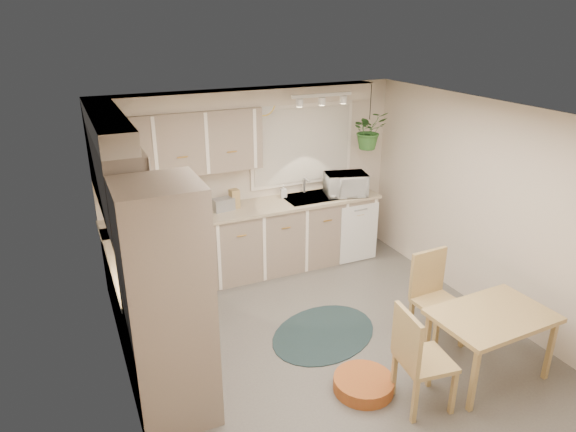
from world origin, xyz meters
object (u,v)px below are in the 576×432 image
object	(u,v)px
microwave	(346,182)
braided_rug	(324,333)
pet_bed	(363,384)
chair_left	(426,358)
dining_table	(488,345)
chair_back	(439,301)

from	to	relation	value
microwave	braided_rug	bearing A→B (deg)	-111.45
pet_bed	braided_rug	bearing A→B (deg)	84.74
chair_left	pet_bed	bearing A→B (deg)	-126.07
dining_table	chair_left	xyz separation A→B (m)	(-0.80, -0.07, 0.14)
braided_rug	microwave	distance (m)	2.24
braided_rug	chair_back	bearing A→B (deg)	-31.20
microwave	dining_table	bearing A→B (deg)	-76.53
dining_table	chair_back	size ratio (longest dim) A/B	1.10
chair_left	chair_back	xyz separation A→B (m)	(0.72, 0.69, 0.01)
dining_table	chair_back	xyz separation A→B (m)	(-0.08, 0.62, 0.15)
chair_left	microwave	distance (m)	3.06
chair_left	braided_rug	size ratio (longest dim) A/B	0.75
braided_rug	pet_bed	size ratio (longest dim) A/B	2.30
chair_back	microwave	xyz separation A→B (m)	(0.13, 2.18, 0.64)
chair_left	microwave	bearing A→B (deg)	170.88
pet_bed	dining_table	bearing A→B (deg)	-13.74
dining_table	microwave	world-z (taller)	microwave
chair_back	pet_bed	size ratio (longest dim) A/B	1.76
chair_left	chair_back	bearing A→B (deg)	141.23
pet_bed	microwave	world-z (taller)	microwave
chair_back	dining_table	bearing A→B (deg)	94.49
chair_left	pet_bed	distance (m)	0.67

